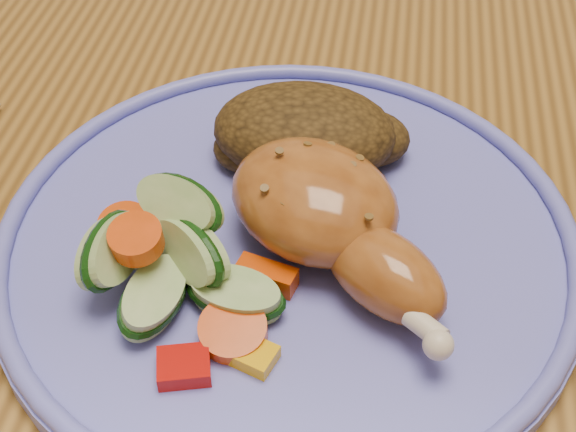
{
  "coord_description": "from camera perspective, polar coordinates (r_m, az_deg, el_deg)",
  "views": [
    {
      "loc": [
        -0.04,
        -0.44,
        1.07
      ],
      "look_at": [
        -0.09,
        -0.15,
        0.78
      ],
      "focal_mm": 50.0,
      "sensor_mm": 36.0,
      "label": 1
    }
  ],
  "objects": [
    {
      "name": "dining_table",
      "position": [
        0.6,
        10.36,
        1.61
      ],
      "size": [
        0.9,
        1.4,
        0.75
      ],
      "color": "brown",
      "rests_on": "ground"
    },
    {
      "name": "plate",
      "position": [
        0.43,
        0.0,
        -2.01
      ],
      "size": [
        0.31,
        0.31,
        0.01
      ],
      "primitive_type": "cylinder",
      "color": "#6065CC",
      "rests_on": "dining_table"
    },
    {
      "name": "plate_rim",
      "position": [
        0.42,
        0.0,
        -0.98
      ],
      "size": [
        0.31,
        0.31,
        0.01
      ],
      "primitive_type": "torus",
      "color": "#6065CC",
      "rests_on": "plate"
    },
    {
      "name": "chicken_leg",
      "position": [
        0.4,
        3.02,
        -0.08
      ],
      "size": [
        0.14,
        0.14,
        0.05
      ],
      "color": "#A15A21",
      "rests_on": "plate"
    },
    {
      "name": "rice_pilaf",
      "position": [
        0.46,
        1.45,
        5.86
      ],
      "size": [
        0.11,
        0.08,
        0.05
      ],
      "color": "#422D10",
      "rests_on": "plate"
    },
    {
      "name": "vegetable_pile",
      "position": [
        0.39,
        -8.19,
        -3.23
      ],
      "size": [
        0.11,
        0.12,
        0.06
      ],
      "color": "#A50A05",
      "rests_on": "plate"
    }
  ]
}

